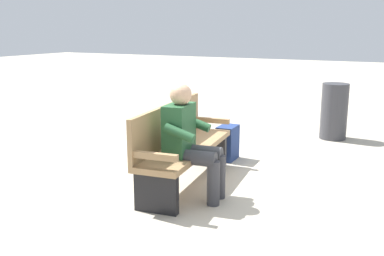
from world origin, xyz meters
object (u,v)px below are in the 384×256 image
person_seated (189,139)px  trash_bin (334,111)px  backpack (227,143)px  bench_near (181,145)px

person_seated → trash_bin: (-3.25, 0.87, -0.19)m
backpack → bench_near: bearing=-4.3°
person_seated → backpack: bearing=-179.3°
bench_near → backpack: size_ratio=4.06×
trash_bin → person_seated: bearing=-15.0°
backpack → trash_bin: (-1.80, 1.05, 0.21)m
person_seated → trash_bin: size_ratio=1.35×
bench_near → person_seated: (0.31, 0.27, 0.17)m
bench_near → backpack: bench_near is taller
backpack → trash_bin: size_ratio=0.52×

